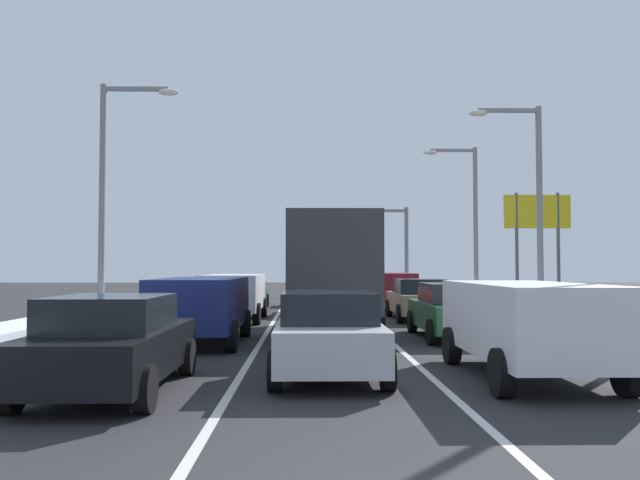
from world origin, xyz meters
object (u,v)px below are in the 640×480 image
object	(u,v)px
sedan_red_center_lane_third	(314,296)
box_truck_center_lane_second	(330,269)
street_lamp_right_far	(468,211)
sedan_tan_right_lane_third	(418,299)
suv_white_right_lane_nearest	(527,320)
street_lamp_right_near	(635,118)
street_lamp_right_mid	(529,191)
sedan_gray_center_lane_fourth	(314,290)
roadside_sign_right	(537,224)
sedan_green_right_lane_second	(454,310)
sedan_black_left_lane_nearest	(112,343)
street_lamp_left_mid	(113,180)
suv_white_left_lane_third	(234,293)
suv_maroon_right_lane_fourth	(389,287)
traffic_light_gantry	(374,231)
sedan_green_left_lane_fourth	(245,293)
sedan_silver_center_lane_nearest	(328,333)
suv_navy_left_lane_second	(202,304)

from	to	relation	value
sedan_red_center_lane_third	box_truck_center_lane_second	bearing A→B (deg)	-87.38
street_lamp_right_far	sedan_tan_right_lane_third	bearing A→B (deg)	-116.40
suv_white_right_lane_nearest	street_lamp_right_near	distance (m)	6.79
street_lamp_right_mid	sedan_tan_right_lane_third	bearing A→B (deg)	168.86
box_truck_center_lane_second	sedan_gray_center_lane_fourth	world-z (taller)	box_truck_center_lane_second
roadside_sign_right	sedan_green_right_lane_second	bearing A→B (deg)	-118.11
sedan_black_left_lane_nearest	street_lamp_left_mid	distance (m)	13.00
suv_white_left_lane_third	roadside_sign_right	distance (m)	15.71
suv_maroon_right_lane_fourth	traffic_light_gantry	world-z (taller)	traffic_light_gantry
sedan_green_right_lane_second	sedan_green_left_lane_fourth	world-z (taller)	same
sedan_tan_right_lane_third	box_truck_center_lane_second	size ratio (longest dim) A/B	0.62
roadside_sign_right	sedan_black_left_lane_nearest	bearing A→B (deg)	-124.33
sedan_gray_center_lane_fourth	street_lamp_right_far	size ratio (longest dim) A/B	0.58
sedan_tan_right_lane_third	street_lamp_right_mid	bearing A→B (deg)	-11.14
sedan_tan_right_lane_third	street_lamp_right_mid	distance (m)	5.60
sedan_red_center_lane_third	street_lamp_right_far	distance (m)	9.79
sedan_tan_right_lane_third	sedan_red_center_lane_third	size ratio (longest dim) A/B	1.00
suv_white_right_lane_nearest	sedan_red_center_lane_third	xyz separation A→B (m)	(-3.58, 15.47, -0.25)
traffic_light_gantry	street_lamp_right_mid	world-z (taller)	street_lamp_right_mid
sedan_silver_center_lane_nearest	sedan_green_left_lane_fourth	size ratio (longest dim) A/B	1.00
box_truck_center_lane_second	sedan_black_left_lane_nearest	distance (m)	9.39
box_truck_center_lane_second	traffic_light_gantry	distance (m)	27.91
box_truck_center_lane_second	traffic_light_gantry	bearing A→B (deg)	81.51
traffic_light_gantry	sedan_green_right_lane_second	bearing A→B (deg)	-91.51
sedan_red_center_lane_third	sedan_gray_center_lane_fourth	distance (m)	6.49
sedan_green_right_lane_second	sedan_red_center_lane_third	xyz separation A→B (m)	(-3.72, 9.11, 0.00)
suv_maroon_right_lane_fourth	street_lamp_right_mid	distance (m)	8.78
sedan_tan_right_lane_third	sedan_green_left_lane_fourth	distance (m)	9.21
suv_navy_left_lane_second	street_lamp_right_far	bearing A→B (deg)	54.81
box_truck_center_lane_second	sedan_red_center_lane_third	size ratio (longest dim) A/B	1.60
sedan_silver_center_lane_nearest	sedan_gray_center_lane_fourth	size ratio (longest dim) A/B	1.00
sedan_silver_center_lane_nearest	street_lamp_left_mid	distance (m)	13.10
suv_white_right_lane_nearest	suv_navy_left_lane_second	world-z (taller)	same
street_lamp_left_mid	roadside_sign_right	size ratio (longest dim) A/B	1.49
street_lamp_right_near	street_lamp_right_mid	size ratio (longest dim) A/B	1.18
street_lamp_right_mid	sedan_red_center_lane_third	bearing A→B (deg)	155.02
sedan_red_center_lane_third	suv_white_left_lane_third	distance (m)	4.28
sedan_green_left_lane_fourth	roadside_sign_right	size ratio (longest dim) A/B	0.82
roadside_sign_right	sedan_gray_center_lane_fourth	bearing A→B (deg)	166.95
sedan_red_center_lane_third	sedan_green_left_lane_fourth	xyz separation A→B (m)	(-3.14, 3.20, 0.00)
sedan_tan_right_lane_third	street_lamp_right_far	size ratio (longest dim) A/B	0.58
sedan_green_right_lane_second	sedan_black_left_lane_nearest	world-z (taller)	same
box_truck_center_lane_second	suv_navy_left_lane_second	xyz separation A→B (m)	(-3.35, -2.15, -0.88)
street_lamp_right_mid	street_lamp_left_mid	size ratio (longest dim) A/B	0.95
sedan_silver_center_lane_nearest	roadside_sign_right	distance (m)	22.13
traffic_light_gantry	sedan_gray_center_lane_fourth	bearing A→B (deg)	-108.79
suv_maroon_right_lane_fourth	sedan_silver_center_lane_nearest	xyz separation A→B (m)	(-3.40, -18.25, -0.25)
suv_maroon_right_lane_fourth	street_lamp_right_mid	bearing A→B (deg)	-57.76
sedan_gray_center_lane_fourth	suv_white_left_lane_third	xyz separation A→B (m)	(-3.03, -9.57, 0.25)
traffic_light_gantry	street_lamp_left_mid	size ratio (longest dim) A/B	0.92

